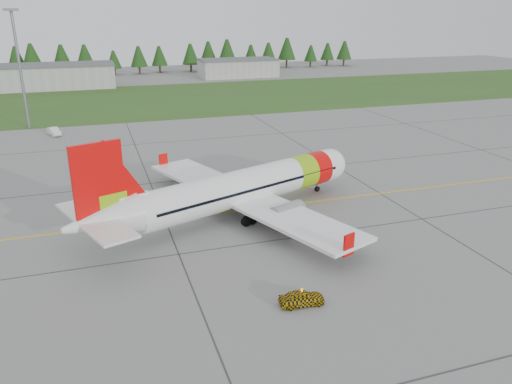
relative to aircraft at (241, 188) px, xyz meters
name	(u,v)px	position (x,y,z in m)	size (l,w,h in m)	color
ground	(334,232)	(7.22, -7.00, -2.91)	(320.00, 320.00, 0.00)	gray
aircraft	(241,188)	(0.00, 0.00, 0.00)	(31.91, 30.33, 10.08)	white
follow_me_car	(302,285)	(-0.73, -17.69, -1.25)	(1.33, 1.13, 3.32)	gold
service_van	(53,124)	(-20.19, 43.74, -0.88)	(1.41, 1.33, 4.05)	white
grass_strip	(181,98)	(7.22, 75.00, -2.89)	(320.00, 50.00, 0.03)	#30561E
taxi_guideline	(301,203)	(7.22, 1.00, -2.89)	(120.00, 0.25, 0.02)	gold
hangar_west	(53,77)	(-22.78, 103.00, 0.09)	(32.00, 14.00, 6.00)	#A8A8A3
hangar_east	(238,68)	(32.22, 111.00, -0.31)	(24.00, 12.00, 5.20)	#A8A8A3
floodlight_mast	(21,72)	(-24.78, 51.00, 7.09)	(0.50, 0.50, 20.00)	slate
treeline	(151,58)	(7.22, 131.00, 2.09)	(160.00, 8.00, 10.00)	#1C3F14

